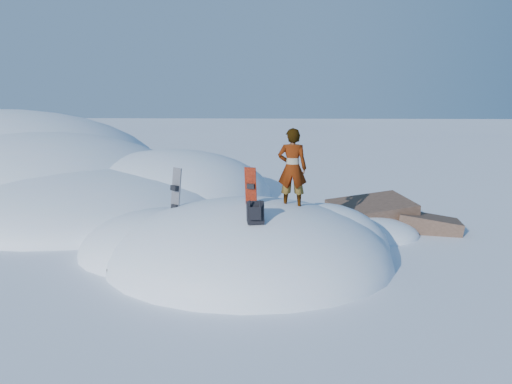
{
  "coord_description": "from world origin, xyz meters",
  "views": [
    {
      "loc": [
        0.59,
        -11.63,
        4.14
      ],
      "look_at": [
        0.16,
        0.3,
        1.67
      ],
      "focal_mm": 35.0,
      "sensor_mm": 36.0,
      "label": 1
    }
  ],
  "objects_px": {
    "snowboard_red": "(251,197)",
    "backpack": "(255,213)",
    "person": "(292,168)",
    "snowboard_dark": "(175,200)"
  },
  "relations": [
    {
      "from": "backpack",
      "to": "person",
      "type": "relative_size",
      "value": 0.31
    },
    {
      "from": "snowboard_red",
      "to": "backpack",
      "type": "distance_m",
      "value": 1.07
    },
    {
      "from": "snowboard_dark",
      "to": "person",
      "type": "bearing_deg",
      "value": 31.97
    },
    {
      "from": "snowboard_dark",
      "to": "person",
      "type": "height_order",
      "value": "person"
    },
    {
      "from": "snowboard_red",
      "to": "snowboard_dark",
      "type": "height_order",
      "value": "snowboard_red"
    },
    {
      "from": "snowboard_red",
      "to": "person",
      "type": "xyz_separation_m",
      "value": [
        0.96,
        0.32,
        0.64
      ]
    },
    {
      "from": "person",
      "to": "backpack",
      "type": "bearing_deg",
      "value": 65.55
    },
    {
      "from": "snowboard_dark",
      "to": "backpack",
      "type": "distance_m",
      "value": 2.74
    },
    {
      "from": "snowboard_red",
      "to": "person",
      "type": "relative_size",
      "value": 0.77
    },
    {
      "from": "snowboard_red",
      "to": "snowboard_dark",
      "type": "xyz_separation_m",
      "value": [
        -1.94,
        0.72,
        -0.23
      ]
    }
  ]
}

